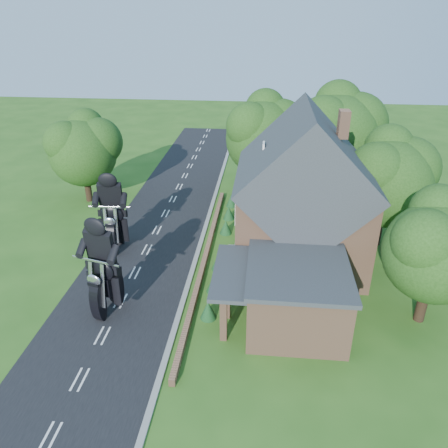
# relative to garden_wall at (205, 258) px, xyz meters

# --- Properties ---
(ground) EXTENTS (120.00, 120.00, 0.00)m
(ground) POSITION_rel_garden_wall_xyz_m (-4.30, -5.00, -0.20)
(ground) COLOR #2A5618
(ground) RESTS_ON ground
(road) EXTENTS (7.00, 80.00, 0.02)m
(road) POSITION_rel_garden_wall_xyz_m (-4.30, -5.00, -0.19)
(road) COLOR black
(road) RESTS_ON ground
(kerb) EXTENTS (0.30, 80.00, 0.12)m
(kerb) POSITION_rel_garden_wall_xyz_m (-0.65, -5.00, -0.14)
(kerb) COLOR gray
(kerb) RESTS_ON ground
(garden_wall) EXTENTS (0.30, 22.00, 0.40)m
(garden_wall) POSITION_rel_garden_wall_xyz_m (0.00, 0.00, 0.00)
(garden_wall) COLOR #996A4E
(garden_wall) RESTS_ON ground
(house) EXTENTS (9.54, 8.64, 10.24)m
(house) POSITION_rel_garden_wall_xyz_m (6.19, 1.00, 4.14)
(house) COLOR #996A4E
(house) RESTS_ON ground
(annex) EXTENTS (7.05, 5.94, 3.44)m
(annex) POSITION_rel_garden_wall_xyz_m (5.57, -5.80, 1.57)
(annex) COLOR #996A4E
(annex) RESTS_ON ground
(tree_annex_side) EXTENTS (5.64, 5.20, 7.48)m
(tree_annex_side) POSITION_rel_garden_wall_xyz_m (12.83, -4.90, 4.49)
(tree_annex_side) COLOR black
(tree_annex_side) RESTS_ON ground
(tree_house_right) EXTENTS (6.51, 6.00, 8.40)m
(tree_house_right) POSITION_rel_garden_wall_xyz_m (12.35, 3.62, 4.99)
(tree_house_right) COLOR black
(tree_house_right) RESTS_ON ground
(tree_behind_house) EXTENTS (7.81, 7.20, 10.08)m
(tree_behind_house) POSITION_rel_garden_wall_xyz_m (9.88, 11.14, 6.03)
(tree_behind_house) COLOR black
(tree_behind_house) RESTS_ON ground
(tree_behind_left) EXTENTS (6.94, 6.40, 9.16)m
(tree_behind_left) POSITION_rel_garden_wall_xyz_m (3.86, 12.13, 5.53)
(tree_behind_left) COLOR black
(tree_behind_left) RESTS_ON ground
(tree_far_road) EXTENTS (6.08, 5.60, 7.84)m
(tree_far_road) POSITION_rel_garden_wall_xyz_m (-11.16, 9.11, 4.64)
(tree_far_road) COLOR black
(tree_far_road) RESTS_ON ground
(shrub_a) EXTENTS (0.90, 0.90, 1.10)m
(shrub_a) POSITION_rel_garden_wall_xyz_m (1.00, -6.00, 0.35)
(shrub_a) COLOR #113819
(shrub_a) RESTS_ON ground
(shrub_b) EXTENTS (0.90, 0.90, 1.10)m
(shrub_b) POSITION_rel_garden_wall_xyz_m (1.00, -3.50, 0.35)
(shrub_b) COLOR #113819
(shrub_b) RESTS_ON ground
(shrub_c) EXTENTS (0.90, 0.90, 1.10)m
(shrub_c) POSITION_rel_garden_wall_xyz_m (1.00, -1.00, 0.35)
(shrub_c) COLOR #113819
(shrub_c) RESTS_ON ground
(shrub_d) EXTENTS (0.90, 0.90, 1.10)m
(shrub_d) POSITION_rel_garden_wall_xyz_m (1.00, 4.00, 0.35)
(shrub_d) COLOR #113819
(shrub_d) RESTS_ON ground
(shrub_e) EXTENTS (0.90, 0.90, 1.10)m
(shrub_e) POSITION_rel_garden_wall_xyz_m (1.00, 6.50, 0.35)
(shrub_e) COLOR #113819
(shrub_e) RESTS_ON ground
(shrub_f) EXTENTS (0.90, 0.90, 1.10)m
(shrub_f) POSITION_rel_garden_wall_xyz_m (1.00, 9.00, 0.35)
(shrub_f) COLOR #113819
(shrub_f) RESTS_ON ground
(motorcycle_lead) EXTENTS (0.96, 1.97, 1.78)m
(motorcycle_lead) POSITION_rel_garden_wall_xyz_m (-4.62, -5.97, 0.69)
(motorcycle_lead) COLOR black
(motorcycle_lead) RESTS_ON ground
(motorcycle_follow) EXTENTS (0.58, 1.87, 1.72)m
(motorcycle_follow) POSITION_rel_garden_wall_xyz_m (-6.41, 0.88, 0.66)
(motorcycle_follow) COLOR black
(motorcycle_follow) RESTS_ON ground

